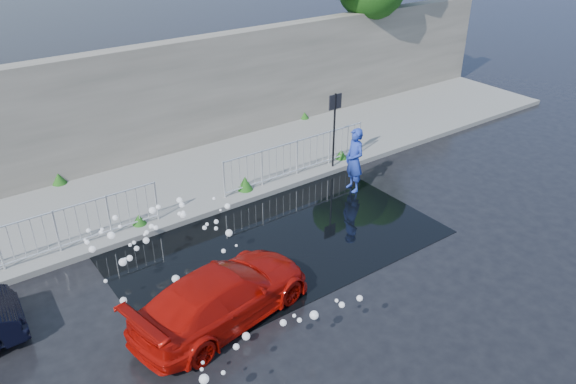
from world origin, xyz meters
The scene contains 12 objects.
ground centered at (0.00, 0.00, 0.00)m, with size 90.00×90.00×0.00m, color black.
pavement centered at (0.00, 5.00, 0.07)m, with size 30.00×4.00×0.15m, color gray.
curb centered at (0.00, 3.00, 0.08)m, with size 30.00×0.25×0.16m, color gray.
retaining_wall centered at (0.00, 7.20, 1.90)m, with size 30.00×0.60×3.50m, color #625D52.
puddle centered at (0.50, 1.00, 0.01)m, with size 8.00×5.00×0.01m, color black.
sign_post centered at (4.20, 3.10, 1.72)m, with size 0.45×0.06×2.50m.
railing_left centered at (-4.00, 3.35, 0.74)m, with size 5.05×0.05×1.10m.
railing_right centered at (3.00, 3.35, 0.74)m, with size 5.05×0.05×1.10m.
weeds centered at (-0.39, 4.39, 0.32)m, with size 12.17×3.93×0.41m.
water_spray centered at (-2.15, 0.62, 0.78)m, with size 3.69×5.56×1.08m.
red_car centered at (-1.96, -0.83, 0.58)m, with size 1.62×3.98×1.16m, color #A90D06.
person centered at (3.88, 1.80, 0.95)m, with size 0.69×0.45×1.89m, color #2139A7.
Camera 1 is at (-6.10, -8.78, 7.74)m, focal length 35.00 mm.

